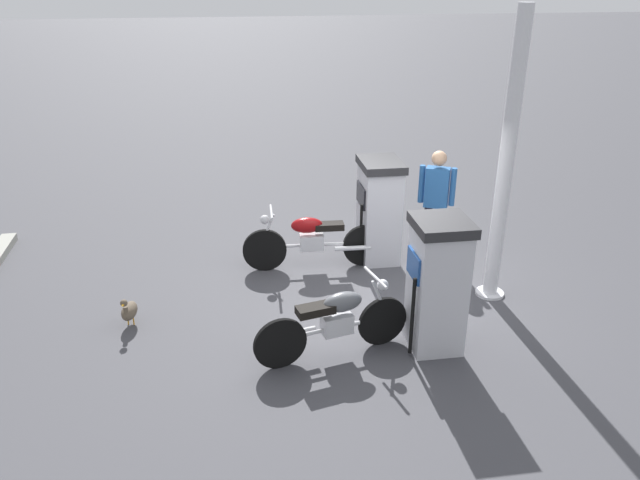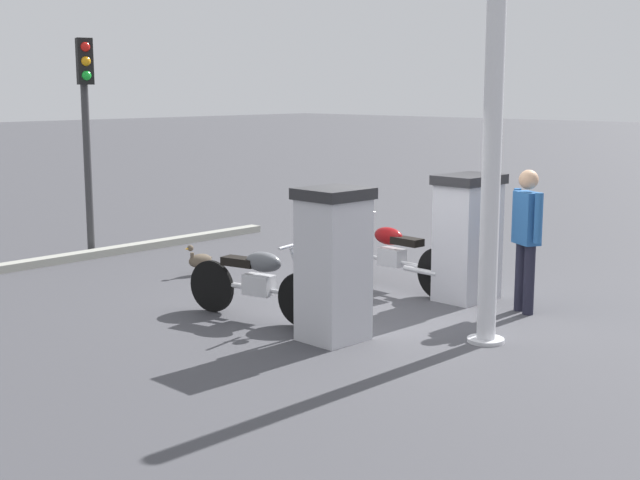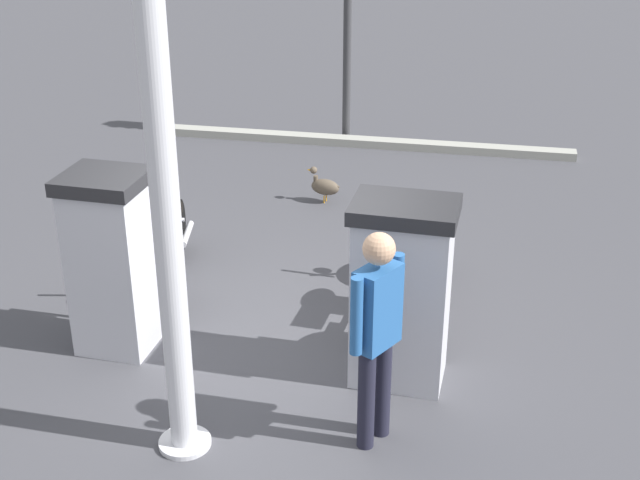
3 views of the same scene
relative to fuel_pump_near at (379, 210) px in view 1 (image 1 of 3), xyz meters
The scene contains 8 objects.
ground_plane 1.55m from the fuel_pump_near, 73.97° to the left, with size 120.00×120.00×0.00m, color #424247.
fuel_pump_near is the anchor object (origin of this frame).
fuel_pump_far 2.54m from the fuel_pump_near, 90.00° to the left, with size 0.70×0.72×1.65m.
motorcycle_near_pump 1.14m from the fuel_pump_near, ahead, with size 2.20×0.56×0.97m.
motorcycle_far_pump 2.82m from the fuel_pump_near, 64.28° to the left, with size 1.91×0.60×0.96m.
attendant_person 0.91m from the fuel_pump_near, behind, with size 0.54×0.35×1.74m.
wandering_duck 3.99m from the fuel_pump_near, 20.70° to the left, with size 0.25×0.45×0.46m.
canopy_support_pole 2.20m from the fuel_pump_near, 130.41° to the left, with size 0.40×0.40×3.88m.
Camera 1 is at (2.14, 7.25, 4.20)m, focal length 34.15 mm.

